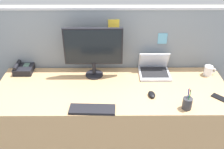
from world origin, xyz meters
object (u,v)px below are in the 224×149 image
(keyboard_main, at_px, (92,109))
(coffee_mug, at_px, (208,71))
(cell_phone_black_slab, at_px, (220,98))
(desk_phone, at_px, (24,68))
(computer_mouse_right_hand, at_px, (152,94))
(laptop, at_px, (154,69))
(pen_cup, at_px, (187,103))
(desktop_monitor, at_px, (93,49))

(keyboard_main, height_order, coffee_mug, coffee_mug)
(keyboard_main, relative_size, cell_phone_black_slab, 2.75)
(desk_phone, bearing_deg, computer_mouse_right_hand, -18.85)
(laptop, distance_m, cell_phone_black_slab, 0.67)
(coffee_mug, bearing_deg, pen_cup, -123.15)
(pen_cup, bearing_deg, computer_mouse_right_hand, 146.64)
(desktop_monitor, bearing_deg, desk_phone, 174.53)
(desk_phone, bearing_deg, keyboard_main, -40.37)
(desktop_monitor, bearing_deg, keyboard_main, -88.86)
(keyboard_main, xyz_separation_m, coffee_mug, (1.11, 0.54, 0.04))
(desk_phone, bearing_deg, pen_cup, -21.65)
(pen_cup, relative_size, coffee_mug, 1.55)
(laptop, height_order, keyboard_main, laptop)
(desk_phone, bearing_deg, laptop, -1.44)
(pen_cup, relative_size, cell_phone_black_slab, 1.36)
(computer_mouse_right_hand, bearing_deg, cell_phone_black_slab, -9.43)
(laptop, bearing_deg, cell_phone_black_slab, -39.74)
(desk_phone, height_order, coffee_mug, same)
(desk_phone, height_order, computer_mouse_right_hand, desk_phone)
(desktop_monitor, height_order, desk_phone, desktop_monitor)
(pen_cup, height_order, cell_phone_black_slab, pen_cup)
(desktop_monitor, relative_size, pen_cup, 2.99)
(keyboard_main, xyz_separation_m, pen_cup, (0.77, 0.02, 0.04))
(desktop_monitor, distance_m, keyboard_main, 0.62)
(pen_cup, bearing_deg, laptop, 108.58)
(keyboard_main, bearing_deg, computer_mouse_right_hand, 23.33)
(laptop, xyz_separation_m, keyboard_main, (-0.58, -0.59, -0.03))
(desktop_monitor, height_order, coffee_mug, desktop_monitor)
(desktop_monitor, distance_m, cell_phone_black_slab, 1.21)
(coffee_mug, bearing_deg, desktop_monitor, 179.70)
(pen_cup, bearing_deg, coffee_mug, 56.85)
(laptop, height_order, desk_phone, laptop)
(cell_phone_black_slab, relative_size, coffee_mug, 1.14)
(laptop, bearing_deg, desktop_monitor, -176.58)
(computer_mouse_right_hand, xyz_separation_m, pen_cup, (0.26, -0.17, 0.04))
(desktop_monitor, distance_m, coffee_mug, 1.15)
(coffee_mug, bearing_deg, keyboard_main, -153.98)
(pen_cup, bearing_deg, desk_phone, 158.35)
(keyboard_main, distance_m, computer_mouse_right_hand, 0.55)
(laptop, distance_m, keyboard_main, 0.83)
(computer_mouse_right_hand, xyz_separation_m, cell_phone_black_slab, (0.59, -0.04, -0.01))
(laptop, distance_m, computer_mouse_right_hand, 0.40)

